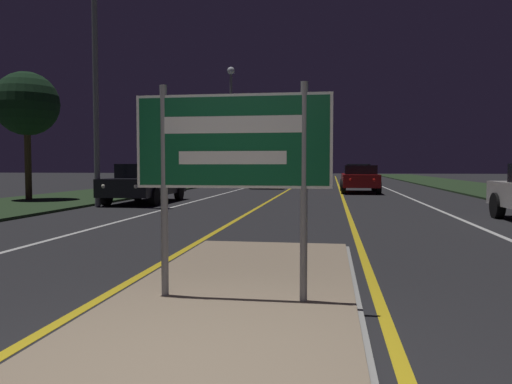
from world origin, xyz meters
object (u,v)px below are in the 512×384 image
object	(u,v)px
highway_sign	(232,151)
car_approaching_0	(146,182)
car_receding_2	(358,174)
car_approaching_1	(269,175)
car_approaching_2	(290,173)
streetlight_left_far	(231,107)
car_receding_1	(360,178)

from	to	relation	value
highway_sign	car_approaching_0	bearing A→B (deg)	114.35
car_receding_2	car_approaching_1	distance (m)	6.91
car_approaching_2	car_receding_2	bearing A→B (deg)	-46.81
car_approaching_1	car_approaching_2	distance (m)	9.52
car_receding_2	car_approaching_1	xyz separation A→B (m)	(-5.51, -4.17, -0.02)
streetlight_left_far	car_approaching_2	world-z (taller)	streetlight_left_far
streetlight_left_far	car_approaching_2	size ratio (longest dim) A/B	1.94
car_approaching_2	highway_sign	bearing A→B (deg)	-86.18
highway_sign	car_approaching_1	size ratio (longest dim) A/B	0.47
car_approaching_0	car_approaching_1	size ratio (longest dim) A/B	1.04
highway_sign	streetlight_left_far	size ratio (longest dim) A/B	0.24
car_approaching_0	car_approaching_1	world-z (taller)	car_approaching_0
car_approaching_0	car_receding_2	bearing A→B (deg)	62.94
car_receding_1	car_receding_2	xyz separation A→B (m)	(0.35, 8.78, 0.03)
car_approaching_1	highway_sign	bearing A→B (deg)	-83.66
car_receding_2	car_approaching_0	distance (m)	18.73
car_receding_2	streetlight_left_far	bearing A→B (deg)	169.93
car_approaching_1	streetlight_left_far	bearing A→B (deg)	121.19
car_receding_2	car_approaching_2	xyz separation A→B (m)	(-5.02, 5.34, 0.01)
car_approaching_0	car_approaching_2	distance (m)	22.30
car_receding_2	car_approaching_1	size ratio (longest dim) A/B	1.04
highway_sign	car_receding_2	world-z (taller)	highway_sign
highway_sign	car_receding_1	world-z (taller)	highway_sign
streetlight_left_far	car_receding_2	world-z (taller)	streetlight_left_far
streetlight_left_far	car_approaching_1	xyz separation A→B (m)	(3.49, -5.76, -4.85)
car_receding_2	car_receding_1	bearing A→B (deg)	-92.28
streetlight_left_far	car_approaching_1	distance (m)	8.30
car_receding_1	car_receding_2	distance (m)	8.79
car_receding_1	car_approaching_2	xyz separation A→B (m)	(-4.67, 14.13, 0.04)
highway_sign	car_approaching_0	distance (m)	14.16
streetlight_left_far	car_approaching_2	bearing A→B (deg)	43.25
streetlight_left_far	car_approaching_1	size ratio (longest dim) A/B	1.94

